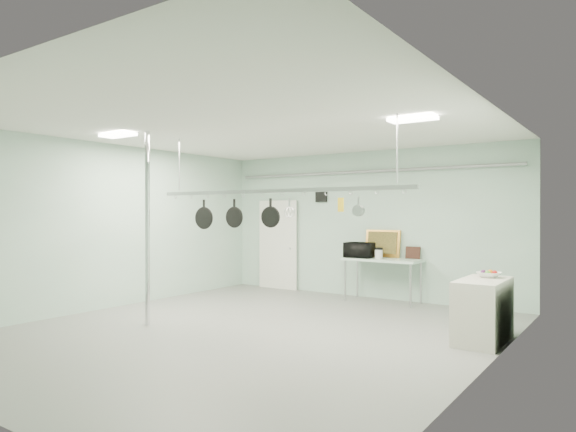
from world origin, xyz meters
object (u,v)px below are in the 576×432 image
Objects in this scene: fruit_bowl at (489,275)px; skillet_right at (270,213)px; microwave at (359,250)px; side_cabinet at (483,311)px; skillet_mid at (234,213)px; skillet_left at (204,214)px; chrome_pole at (147,228)px; prep_table at (382,262)px; coffee_canister at (379,254)px; pot_rack at (272,189)px.

fruit_bowl is 0.72× the size of skillet_right.
microwave is 1.25× the size of skillet_right.
skillet_right reaches higher than side_cabinet.
side_cabinet is at bearing 13.91° from skillet_mid.
microwave is at bearing 75.06° from skillet_mid.
skillet_left is 1.12× the size of skillet_right.
chrome_pole reaches higher than skillet_left.
coffee_canister is (-0.03, -0.12, 0.17)m from prep_table.
chrome_pole is at bearing -119.07° from coffee_canister.
side_cabinet is (4.85, 2.00, -1.15)m from chrome_pole.
skillet_left is 0.70m from skillet_mid.
pot_rack is 9.25× the size of skillet_left.
coffee_canister is at bearing 60.93° from chrome_pole.
prep_table is at bearing 143.09° from fruit_bowl.
coffee_canister is at bearing 175.03° from microwave.
skillet_left is 1.09× the size of skillet_mid.
microwave is at bearing 177.12° from coffee_canister.
skillet_mid reaches higher than prep_table.
prep_table is 3.39m from side_cabinet.
coffee_canister is 3.17m from fruit_bowl.
pot_rack reaches higher than side_cabinet.
skillet_left is (-4.45, -1.37, 0.88)m from fruit_bowl.
fruit_bowl is at bearing 12.64° from skillet_left.
chrome_pole is 2.67× the size of side_cabinet.
skillet_right is (-0.03, 0.00, -0.38)m from pot_rack.
microwave is 3.38m from skillet_mid.
prep_table is 8.43× the size of coffee_canister.
pot_rack is at bearing -4.46° from skillet_left.
coffee_canister is at bearing -104.52° from prep_table.
microwave is 3.04× the size of coffee_canister.
pot_rack reaches higher than skillet_right.
chrome_pole is 5.54× the size of microwave.
skillet_mid is at bearing -159.95° from fruit_bowl.
skillet_right is at bearing 180.00° from pot_rack.
chrome_pole is 2.09m from skillet_right.
skillet_left is at bearing 64.23° from microwave.
skillet_right reaches higher than coffee_canister.
coffee_canister reaches higher than prep_table.
pot_rack is at bearing -96.63° from coffee_canister.
skillet_mid reaches higher than fruit_bowl.
chrome_pole is 5.37m from side_cabinet.
microwave is at bearing 91.45° from pot_rack.
skillet_left reaches higher than prep_table.
chrome_pole is 4.85m from prep_table.
pot_rack is at bearing -7.73° from skillet_right.
skillet_left and skillet_right have the same top height.
skillet_left is 1.45m from skillet_right.
fruit_bowl is (2.97, 1.37, -1.29)m from pot_rack.
chrome_pole is 1.45m from skillet_mid.
skillet_right is (1.87, 0.90, 0.25)m from chrome_pole.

